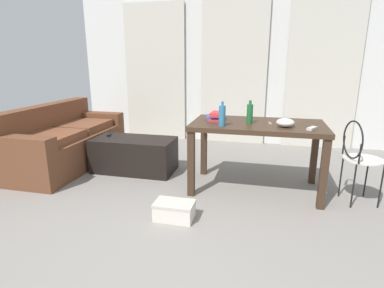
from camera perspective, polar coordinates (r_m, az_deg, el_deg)
name	(u,v)px	position (r m, az deg, el deg)	size (l,w,h in m)	color
ground_plane	(209,188)	(3.56, 3.19, -8.14)	(8.73, 8.73, 0.00)	gray
wall_back	(234,66)	(5.46, 7.81, 14.08)	(5.48, 0.10, 2.62)	silver
curtains	(234,74)	(5.38, 7.65, 12.65)	(3.90, 0.03, 2.35)	beige
couch	(64,142)	(4.58, -22.44, 0.29)	(0.82, 1.84, 0.82)	brown
coffee_table	(134,155)	(4.10, -10.56, -1.95)	(1.04, 0.52, 0.43)	black
craft_table	(257,132)	(3.41, 11.90, 2.11)	(1.40, 0.77, 0.76)	#382619
wire_chair	(358,152)	(3.46, 28.24, -1.36)	(0.38, 0.41, 0.85)	silver
bottle_near	(250,114)	(3.33, 10.57, 5.54)	(0.06, 0.06, 0.24)	#195B2D
bottle_far	(222,116)	(3.16, 5.56, 5.21)	(0.07, 0.07, 0.25)	teal
bowl	(285,123)	(3.26, 16.80, 3.79)	(0.18, 0.18, 0.09)	beige
book_stack	(216,116)	(3.49, 4.51, 5.11)	(0.23, 0.28, 0.09)	red
tv_remote_on_table	(312,128)	(3.22, 21.22, 2.70)	(0.05, 0.14, 0.02)	#B7B7B2
scissors	(270,123)	(3.42, 14.15, 3.82)	(0.04, 0.12, 0.00)	#9EA0A5
tv_remote_primary	(109,135)	(4.27, -15.04, 1.69)	(0.04, 0.14, 0.02)	black
shoebox	(174,210)	(2.89, -3.27, -12.11)	(0.36, 0.23, 0.16)	beige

